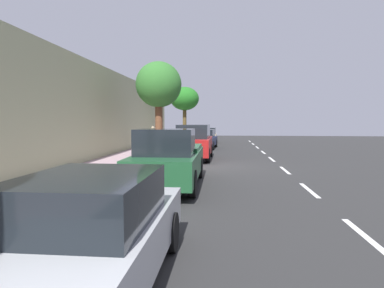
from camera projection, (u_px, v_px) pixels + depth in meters
name	position (u px, v px, depth m)	size (l,w,h in m)	color
ground	(212.00, 166.00, 16.03)	(66.91, 66.91, 0.00)	#2B2B2B
sidewalk	(127.00, 163.00, 16.46)	(4.03, 41.82, 0.16)	#AD8F99
curb_edge	(168.00, 163.00, 16.24)	(0.16, 41.82, 0.16)	gray
lane_stripe_centre	(277.00, 164.00, 16.60)	(0.14, 40.00, 0.01)	white
lane_stripe_bike_edge	(198.00, 165.00, 16.10)	(0.12, 41.82, 0.01)	white
building_facade	(83.00, 112.00, 16.50)	(0.50, 41.82, 5.31)	#9DA27A
parked_sedan_tan_nearest	(208.00, 135.00, 32.80)	(1.89, 4.43, 1.52)	tan
parked_sedan_dark_blue_second	(204.00, 139.00, 26.03)	(2.04, 4.50, 1.52)	navy
parked_suv_red_mid	(194.00, 141.00, 18.63)	(1.98, 4.71, 1.99)	maroon
parked_pickup_green_far	(169.00, 160.00, 10.88)	(2.09, 5.33, 1.95)	#1E512D
parked_sedan_silver_farthest	(90.00, 234.00, 4.16)	(1.86, 4.41, 1.52)	#B7BABF
bicycle_at_curb	(178.00, 158.00, 16.18)	(1.70, 0.51, 0.74)	black
cyclist_with_backpack	(175.00, 143.00, 16.61)	(0.51, 0.57, 1.77)	#C6B284
street_tree_near_cyclist	(185.00, 99.00, 30.66)	(2.71, 2.71, 5.25)	brown
street_tree_mid_block	(159.00, 86.00, 18.70)	(2.63, 2.63, 5.44)	brown
pedestrian_on_phone	(153.00, 137.00, 22.39)	(0.39, 0.55, 1.68)	black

